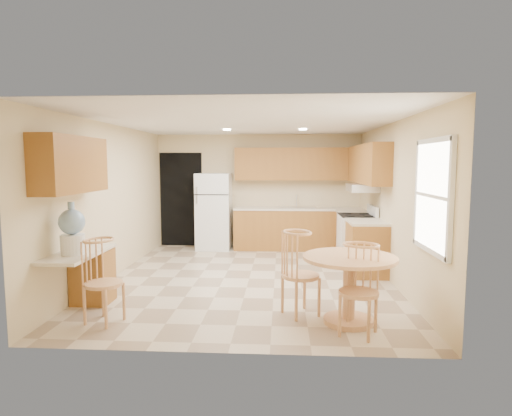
# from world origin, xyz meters

# --- Properties ---
(floor) EXTENTS (5.50, 5.50, 0.00)m
(floor) POSITION_xyz_m (0.00, 0.00, 0.00)
(floor) COLOR #C0AC8B
(floor) RESTS_ON ground
(ceiling) EXTENTS (4.50, 5.50, 0.02)m
(ceiling) POSITION_xyz_m (0.00, 0.00, 2.50)
(ceiling) COLOR white
(ceiling) RESTS_ON wall_back
(wall_back) EXTENTS (4.50, 0.02, 2.50)m
(wall_back) POSITION_xyz_m (0.00, 2.75, 1.25)
(wall_back) COLOR #D1BC8D
(wall_back) RESTS_ON floor
(wall_front) EXTENTS (4.50, 0.02, 2.50)m
(wall_front) POSITION_xyz_m (0.00, -2.75, 1.25)
(wall_front) COLOR #D1BC8D
(wall_front) RESTS_ON floor
(wall_left) EXTENTS (0.02, 5.50, 2.50)m
(wall_left) POSITION_xyz_m (-2.25, 0.00, 1.25)
(wall_left) COLOR #D1BC8D
(wall_left) RESTS_ON floor
(wall_right) EXTENTS (0.02, 5.50, 2.50)m
(wall_right) POSITION_xyz_m (2.25, 0.00, 1.25)
(wall_right) COLOR #D1BC8D
(wall_right) RESTS_ON floor
(doorway) EXTENTS (0.90, 0.02, 2.10)m
(doorway) POSITION_xyz_m (-1.75, 2.73, 1.05)
(doorway) COLOR black
(doorway) RESTS_ON floor
(base_cab_back) EXTENTS (2.75, 0.60, 0.87)m
(base_cab_back) POSITION_xyz_m (0.88, 2.45, 0.43)
(base_cab_back) COLOR #A16729
(base_cab_back) RESTS_ON floor
(counter_back) EXTENTS (2.75, 0.63, 0.04)m
(counter_back) POSITION_xyz_m (0.88, 2.45, 0.89)
(counter_back) COLOR beige
(counter_back) RESTS_ON base_cab_back
(base_cab_right_a) EXTENTS (0.60, 0.59, 0.87)m
(base_cab_right_a) POSITION_xyz_m (1.95, 1.85, 0.43)
(base_cab_right_a) COLOR #A16729
(base_cab_right_a) RESTS_ON floor
(counter_right_a) EXTENTS (0.63, 0.59, 0.04)m
(counter_right_a) POSITION_xyz_m (1.95, 1.85, 0.89)
(counter_right_a) COLOR beige
(counter_right_a) RESTS_ON base_cab_right_a
(base_cab_right_b) EXTENTS (0.60, 0.80, 0.87)m
(base_cab_right_b) POSITION_xyz_m (1.95, 0.40, 0.43)
(base_cab_right_b) COLOR #A16729
(base_cab_right_b) RESTS_ON floor
(counter_right_b) EXTENTS (0.63, 0.80, 0.04)m
(counter_right_b) POSITION_xyz_m (1.95, 0.40, 0.89)
(counter_right_b) COLOR beige
(counter_right_b) RESTS_ON base_cab_right_b
(upper_cab_back) EXTENTS (2.75, 0.33, 0.70)m
(upper_cab_back) POSITION_xyz_m (0.88, 2.58, 1.85)
(upper_cab_back) COLOR #A16729
(upper_cab_back) RESTS_ON wall_back
(upper_cab_right) EXTENTS (0.33, 2.42, 0.70)m
(upper_cab_right) POSITION_xyz_m (2.08, 1.21, 1.85)
(upper_cab_right) COLOR #A16729
(upper_cab_right) RESTS_ON wall_right
(upper_cab_left) EXTENTS (0.33, 1.40, 0.70)m
(upper_cab_left) POSITION_xyz_m (-2.08, -1.60, 1.85)
(upper_cab_left) COLOR #A16729
(upper_cab_left) RESTS_ON wall_left
(sink) EXTENTS (0.78, 0.44, 0.01)m
(sink) POSITION_xyz_m (0.85, 2.45, 0.91)
(sink) COLOR silver
(sink) RESTS_ON counter_back
(range_hood) EXTENTS (0.50, 0.76, 0.14)m
(range_hood) POSITION_xyz_m (2.00, 1.18, 1.42)
(range_hood) COLOR silver
(range_hood) RESTS_ON upper_cab_right
(desk_pedestal) EXTENTS (0.48, 0.42, 0.72)m
(desk_pedestal) POSITION_xyz_m (-2.00, -1.32, 0.36)
(desk_pedestal) COLOR #A16729
(desk_pedestal) RESTS_ON floor
(desk_top) EXTENTS (0.50, 1.20, 0.04)m
(desk_top) POSITION_xyz_m (-2.00, -1.70, 0.75)
(desk_top) COLOR beige
(desk_top) RESTS_ON desk_pedestal
(window) EXTENTS (0.06, 1.12, 1.30)m
(window) POSITION_xyz_m (2.23, -1.85, 1.50)
(window) COLOR white
(window) RESTS_ON wall_right
(can_light_a) EXTENTS (0.14, 0.14, 0.02)m
(can_light_a) POSITION_xyz_m (-0.50, 1.20, 2.48)
(can_light_a) COLOR white
(can_light_a) RESTS_ON ceiling
(can_light_b) EXTENTS (0.14, 0.14, 0.02)m
(can_light_b) POSITION_xyz_m (0.90, 1.20, 2.48)
(can_light_b) COLOR white
(can_light_b) RESTS_ON ceiling
(refrigerator) EXTENTS (0.73, 0.71, 1.65)m
(refrigerator) POSITION_xyz_m (-0.95, 2.40, 0.83)
(refrigerator) COLOR white
(refrigerator) RESTS_ON floor
(stove) EXTENTS (0.65, 0.76, 1.09)m
(stove) POSITION_xyz_m (1.92, 1.18, 0.47)
(stove) COLOR white
(stove) RESTS_ON floor
(dining_table) EXTENTS (1.08, 1.08, 0.80)m
(dining_table) POSITION_xyz_m (1.31, -1.86, 0.52)
(dining_table) COLOR tan
(dining_table) RESTS_ON floor
(chair_table_a) EXTENTS (0.46, 0.58, 1.03)m
(chair_table_a) POSITION_xyz_m (0.76, -1.71, 0.63)
(chair_table_a) COLOR tan
(chair_table_a) RESTS_ON floor
(chair_table_b) EXTENTS (0.44, 0.49, 0.99)m
(chair_table_b) POSITION_xyz_m (1.36, -2.29, 0.60)
(chair_table_b) COLOR tan
(chair_table_b) RESTS_ON floor
(chair_desk) EXTENTS (0.43, 0.56, 0.98)m
(chair_desk) POSITION_xyz_m (-1.55, -2.11, 0.60)
(chair_desk) COLOR tan
(chair_desk) RESTS_ON floor
(water_crock) EXTENTS (0.31, 0.31, 0.64)m
(water_crock) POSITION_xyz_m (-2.00, -1.82, 1.06)
(water_crock) COLOR white
(water_crock) RESTS_ON desk_top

